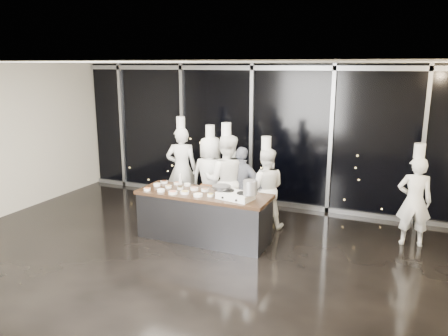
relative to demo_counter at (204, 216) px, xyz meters
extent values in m
plane|color=black|center=(0.00, -0.90, -0.45)|extent=(9.00, 9.00, 0.00)
cube|color=beige|center=(0.00, 2.60, 1.15)|extent=(9.00, 0.02, 3.20)
cube|color=silver|center=(0.00, -0.90, 2.75)|extent=(9.00, 7.00, 0.02)
cube|color=black|center=(0.00, 2.54, 1.15)|extent=(8.90, 0.04, 3.18)
cube|color=gray|center=(0.00, 2.49, 2.65)|extent=(8.90, 0.08, 0.10)
cube|color=gray|center=(0.00, 2.49, -0.40)|extent=(8.90, 0.08, 0.10)
cube|color=gray|center=(-3.60, 2.49, 1.15)|extent=(0.08, 0.08, 3.20)
cube|color=gray|center=(-1.80, 2.49, 1.15)|extent=(0.08, 0.08, 3.20)
cube|color=gray|center=(0.00, 2.49, 1.15)|extent=(0.08, 0.08, 3.20)
cube|color=gray|center=(1.80, 2.49, 1.15)|extent=(0.08, 0.08, 3.20)
cube|color=gray|center=(3.60, 2.49, 1.15)|extent=(0.08, 0.08, 3.20)
cube|color=#333337|center=(0.00, 0.00, -0.03)|extent=(2.40, 0.80, 0.84)
cube|color=#3D2B1A|center=(0.00, 0.00, 0.42)|extent=(2.46, 0.86, 0.06)
cube|color=white|center=(0.67, -0.12, 0.51)|extent=(0.66, 0.47, 0.12)
cylinder|color=black|center=(0.53, -0.09, 0.58)|extent=(0.24, 0.24, 0.02)
cylinder|color=black|center=(0.82, -0.14, 0.58)|extent=(0.24, 0.24, 0.02)
cylinder|color=black|center=(0.50, -0.28, 0.50)|extent=(0.04, 0.03, 0.04)
cylinder|color=black|center=(0.77, -0.33, 0.50)|extent=(0.04, 0.03, 0.04)
cylinder|color=slate|center=(0.38, -0.06, 0.61)|extent=(0.38, 0.38, 0.05)
cube|color=#4C2B14|center=(0.10, -0.01, 0.62)|extent=(0.24, 0.07, 0.02)
cylinder|color=silver|center=(0.97, -0.19, 0.71)|extent=(0.28, 0.28, 0.24)
cylinder|color=white|center=(-1.02, -0.29, 0.47)|extent=(0.12, 0.12, 0.04)
cylinder|color=#D85E24|center=(-1.02, -0.29, 0.49)|extent=(0.10, 0.10, 0.01)
cylinder|color=white|center=(-1.02, 0.06, 0.47)|extent=(0.13, 0.13, 0.04)
cylinder|color=beige|center=(-1.02, 0.06, 0.49)|extent=(0.11, 0.11, 0.01)
cylinder|color=white|center=(-1.01, 0.28, 0.47)|extent=(0.14, 0.14, 0.04)
cylinder|color=#3A1D11|center=(-1.01, 0.28, 0.49)|extent=(0.12, 0.12, 0.01)
cylinder|color=white|center=(-0.75, -0.25, 0.47)|extent=(0.14, 0.14, 0.04)
cylinder|color=white|center=(-0.75, -0.25, 0.49)|extent=(0.12, 0.12, 0.01)
cylinder|color=white|center=(-0.75, 0.02, 0.47)|extent=(0.12, 0.12, 0.04)
cylinder|color=tan|center=(-0.75, 0.02, 0.49)|extent=(0.10, 0.10, 0.01)
cylinder|color=white|center=(-0.73, 0.30, 0.47)|extent=(0.11, 0.11, 0.04)
cylinder|color=#A76E53|center=(-0.73, 0.30, 0.49)|extent=(0.09, 0.09, 0.01)
cylinder|color=white|center=(-0.48, -0.28, 0.47)|extent=(0.16, 0.16, 0.04)
cylinder|color=#DE785B|center=(-0.48, -0.28, 0.49)|extent=(0.13, 0.13, 0.01)
cylinder|color=white|center=(-0.50, 0.03, 0.47)|extent=(0.11, 0.11, 0.04)
cylinder|color=black|center=(-0.50, 0.03, 0.49)|extent=(0.09, 0.09, 0.01)
cylinder|color=white|center=(-0.50, 0.30, 0.47)|extent=(0.12, 0.12, 0.04)
cylinder|color=white|center=(-0.50, 0.30, 0.49)|extent=(0.10, 0.10, 0.01)
cylinder|color=white|center=(-0.29, -0.19, 0.47)|extent=(0.16, 0.16, 0.04)
cylinder|color=tan|center=(-0.29, -0.19, 0.49)|extent=(0.13, 0.13, 0.01)
cylinder|color=white|center=(-0.24, 0.10, 0.47)|extent=(0.15, 0.15, 0.04)
cylinder|color=tan|center=(-0.24, 0.10, 0.49)|extent=(0.12, 0.12, 0.01)
cylinder|color=white|center=(0.01, -0.23, 0.47)|extent=(0.16, 0.16, 0.04)
cylinder|color=#FCE8C9|center=(0.01, -0.23, 0.49)|extent=(0.13, 0.13, 0.01)
cylinder|color=white|center=(-0.02, 0.11, 0.47)|extent=(0.14, 0.14, 0.04)
cylinder|color=#976644|center=(-0.02, 0.11, 0.49)|extent=(0.11, 0.11, 0.01)
cylinder|color=white|center=(0.21, -0.15, 0.47)|extent=(0.12, 0.12, 0.04)
cylinder|color=gold|center=(0.21, -0.15, 0.49)|extent=(0.09, 0.09, 0.01)
cylinder|color=silver|center=(-0.67, 0.34, 0.54)|extent=(0.07, 0.07, 0.19)
cone|color=silver|center=(-0.67, 0.34, 0.66)|extent=(0.06, 0.06, 0.06)
imported|color=white|center=(-1.22, 1.38, 0.47)|extent=(0.80, 0.68, 1.85)
cylinder|color=white|center=(-1.22, 1.38, 1.50)|extent=(0.25, 0.25, 0.26)
imported|color=white|center=(-0.41, 1.16, 0.42)|extent=(0.87, 0.58, 1.74)
cylinder|color=white|center=(-0.41, 1.16, 1.39)|extent=(0.20, 0.20, 0.26)
imported|color=white|center=(0.07, 0.88, 0.47)|extent=(1.05, 0.91, 1.85)
cylinder|color=white|center=(0.07, 0.88, 1.49)|extent=(0.23, 0.23, 0.26)
imported|color=#141D39|center=(0.38, 0.95, 0.35)|extent=(0.99, 0.52, 1.61)
imported|color=white|center=(0.83, 1.06, 0.35)|extent=(0.92, 0.80, 1.60)
cylinder|color=white|center=(0.83, 1.06, 1.25)|extent=(0.24, 0.24, 0.26)
imported|color=white|center=(3.52, 1.28, 0.36)|extent=(0.65, 0.48, 1.63)
cylinder|color=white|center=(3.52, 1.28, 1.27)|extent=(0.22, 0.22, 0.26)
camera|label=1|loc=(3.39, -6.82, 2.72)|focal=35.00mm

